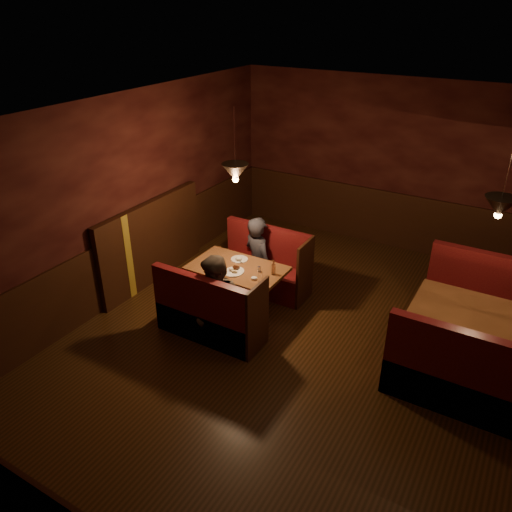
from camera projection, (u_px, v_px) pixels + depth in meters
The scene contains 9 objects.
room at pixel (297, 272), 6.00m from camera, with size 6.02×7.02×2.92m.
main_table at pixel (238, 278), 6.91m from camera, with size 1.30×0.79×0.91m.
main_bench_far at pixel (265, 270), 7.57m from camera, with size 1.43×0.51×0.97m.
main_bench_near at pixel (209, 318), 6.44m from camera, with size 1.43×0.51×0.97m.
second_table at pixel (471, 324), 5.87m from camera, with size 1.36×0.87×0.77m.
second_bench_far at pixel (481, 308), 6.59m from camera, with size 1.51×0.56×1.08m.
second_bench_near at pixel (457, 380), 5.34m from camera, with size 1.51×0.56×1.08m.
diner_a at pixel (258, 243), 7.37m from camera, with size 0.55×0.36×1.52m, color #272730.
diner_b at pixel (217, 288), 6.24m from camera, with size 0.74×0.58×1.52m, color #42372F.
Camera 1 is at (1.94, -4.71, 4.00)m, focal length 35.00 mm.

